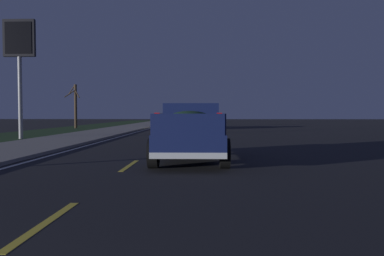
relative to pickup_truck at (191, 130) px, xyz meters
name	(u,v)px	position (x,y,z in m)	size (l,w,h in m)	color
ground	(174,135)	(14.69, 1.75, -0.98)	(144.00, 144.00, 0.00)	black
sidewalk_shoulder	(95,134)	(14.69, 7.45, -0.92)	(108.00, 4.00, 0.12)	gray
grass_verge	(27,134)	(14.69, 12.45, -0.98)	(108.00, 6.00, 0.01)	#1E3819
lane_markings	(143,133)	(16.55, 4.30, -0.98)	(108.00, 3.54, 0.01)	yellow
pickup_truck	(191,130)	(0.00, 0.00, 0.00)	(5.45, 2.33, 1.87)	#141E4C
sedan_red	(202,121)	(25.83, -0.08, -0.20)	(4.41, 2.03, 1.54)	maroon
sedan_white	(168,121)	(25.82, 3.32, -0.20)	(4.42, 2.06, 1.54)	silver
gas_price_sign	(19,49)	(10.02, 10.58, 4.36)	(0.27, 1.90, 7.09)	#99999E
bare_tree_far	(75,105)	(26.25, 12.83, 1.39)	(0.70, 1.58, 4.50)	#423323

